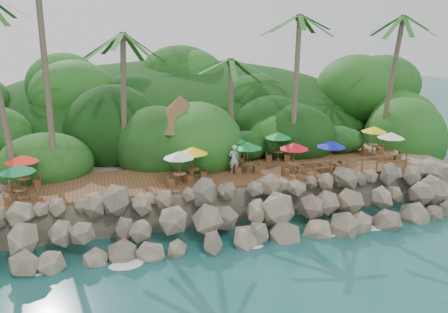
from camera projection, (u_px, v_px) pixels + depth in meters
name	position (u px, v px, depth m)	size (l,w,h in m)	color
ground	(256.00, 248.00, 24.39)	(140.00, 140.00, 0.00)	#19514F
land_base	(190.00, 152.00, 38.85)	(32.00, 25.20, 2.10)	gray
jungle_hill	(174.00, 143.00, 46.06)	(44.80, 28.00, 15.40)	#143811
seawall	(244.00, 213.00, 25.92)	(29.00, 4.00, 2.30)	gray
terrace	(224.00, 175.00, 29.32)	(26.00, 5.00, 0.20)	brown
jungle_foliage	(193.00, 167.00, 38.22)	(44.00, 16.00, 12.00)	#143811
foam_line	(254.00, 245.00, 24.66)	(25.20, 0.80, 0.06)	white
palms	(193.00, 15.00, 28.90)	(33.07, 7.30, 13.91)	brown
palapa	(181.00, 112.00, 30.89)	(4.86, 4.86, 4.60)	brown
dining_clusters	(240.00, 147.00, 29.02)	(25.48, 5.08, 2.04)	brown
railing	(355.00, 164.00, 29.14)	(8.30, 0.10, 1.00)	brown
waiter	(234.00, 159.00, 29.09)	(0.68, 0.44, 1.85)	silver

